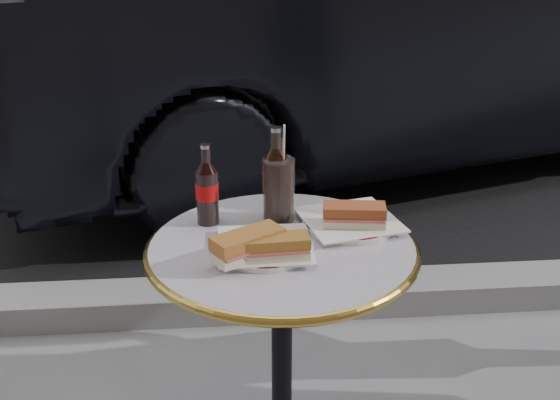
{
  "coord_description": "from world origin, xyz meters",
  "views": [
    {
      "loc": [
        -0.13,
        -1.41,
        1.44
      ],
      "look_at": [
        0.0,
        0.05,
        0.82
      ],
      "focal_mm": 45.0,
      "sensor_mm": 36.0,
      "label": 1
    }
  ],
  "objects": [
    {
      "name": "curb",
      "position": [
        0.0,
        0.9,
        0.05
      ],
      "size": [
        40.0,
        0.2,
        0.12
      ],
      "primitive_type": "cube",
      "color": "gray",
      "rests_on": "ground"
    },
    {
      "name": "bistro_table",
      "position": [
        0.0,
        0.0,
        0.37
      ],
      "size": [
        0.62,
        0.62,
        0.73
      ],
      "primitive_type": null,
      "color": "#BAB2C4",
      "rests_on": "ground"
    },
    {
      "name": "plate_right",
      "position": [
        0.17,
        0.09,
        0.74
      ],
      "size": [
        0.24,
        0.24,
        0.01
      ],
      "primitive_type": "cylinder",
      "rotation": [
        0.0,
        0.0,
        0.05
      ],
      "color": "white",
      "rests_on": "bistro_table"
    },
    {
      "name": "asphalt_road",
      "position": [
        0.0,
        5.0,
        0.0
      ],
      "size": [
        40.0,
        8.0,
        0.0
      ],
      "primitive_type": "cube",
      "color": "black",
      "rests_on": "ground"
    },
    {
      "name": "plate_left",
      "position": [
        -0.04,
        -0.03,
        0.74
      ],
      "size": [
        0.25,
        0.25,
        0.01
      ],
      "primitive_type": "cylinder",
      "rotation": [
        0.0,
        0.0,
        -0.18
      ],
      "color": "white",
      "rests_on": "bistro_table"
    },
    {
      "name": "parked_car",
      "position": [
        0.95,
        2.59,
        0.78
      ],
      "size": [
        3.0,
        5.0,
        1.55
      ],
      "primitive_type": "imported",
      "rotation": [
        0.0,
        0.0,
        1.88
      ],
      "color": "black",
      "rests_on": "ground"
    },
    {
      "name": "cola_glass",
      "position": [
        0.0,
        0.13,
        0.81
      ],
      "size": [
        0.09,
        0.09,
        0.16
      ],
      "primitive_type": "cylinder",
      "rotation": [
        0.0,
        0.0,
        0.18
      ],
      "color": "black",
      "rests_on": "bistro_table"
    },
    {
      "name": "sandwich_left_b",
      "position": [
        -0.02,
        -0.09,
        0.77
      ],
      "size": [
        0.14,
        0.07,
        0.05
      ],
      "primitive_type": "cube",
      "rotation": [
        0.0,
        0.0,
        0.06
      ],
      "color": "#9B6427",
      "rests_on": "plate_left"
    },
    {
      "name": "sandwich_left_a",
      "position": [
        -0.08,
        -0.08,
        0.77
      ],
      "size": [
        0.17,
        0.14,
        0.05
      ],
      "primitive_type": "cube",
      "rotation": [
        0.0,
        0.0,
        0.54
      ],
      "color": "#A6622A",
      "rests_on": "plate_left"
    },
    {
      "name": "sandwich_right",
      "position": [
        0.17,
        0.05,
        0.77
      ],
      "size": [
        0.15,
        0.09,
        0.05
      ],
      "primitive_type": "cube",
      "rotation": [
        0.0,
        0.0,
        -0.14
      ],
      "color": "#9B4927",
      "rests_on": "plate_right"
    },
    {
      "name": "cola_bottle_right",
      "position": [
        -0.0,
        0.15,
        0.85
      ],
      "size": [
        0.07,
        0.07,
        0.23
      ],
      "primitive_type": null,
      "rotation": [
        0.0,
        0.0,
        0.07
      ],
      "color": "black",
      "rests_on": "bistro_table"
    },
    {
      "name": "cola_bottle_left",
      "position": [
        -0.17,
        0.13,
        0.83
      ],
      "size": [
        0.07,
        0.07,
        0.2
      ],
      "primitive_type": null,
      "rotation": [
        0.0,
        0.0,
        0.31
      ],
      "color": "black",
      "rests_on": "bistro_table"
    }
  ]
}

